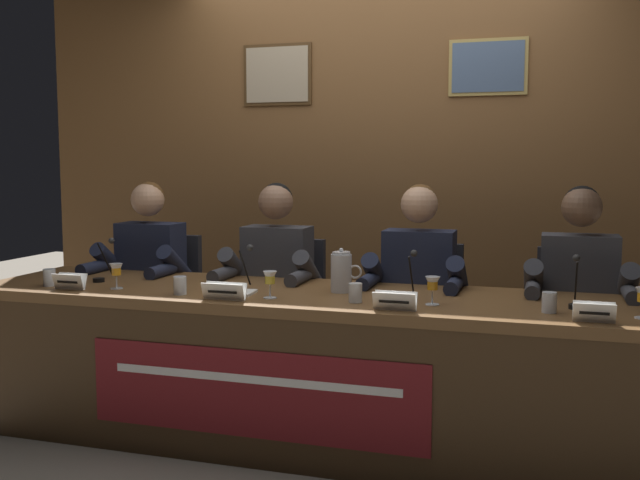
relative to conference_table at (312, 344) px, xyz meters
The scene contains 28 objects.
ground_plane 0.52m from the conference_table, 88.41° to the left, with size 12.00×12.00×0.00m, color gray.
wall_back_panelled 1.59m from the conference_table, 89.89° to the left, with size 4.62×0.14×2.60m.
conference_table is the anchor object (origin of this frame).
chair_far_left 1.36m from the conference_table, 149.18° to the left, with size 0.44×0.45×0.90m.
panelist_far_left 1.29m from the conference_table, 156.93° to the left, with size 0.51×0.48×1.23m.
nameplate_far_left 1.22m from the conference_table, behind, with size 0.16×0.06×0.08m.
juice_glass_far_left 1.02m from the conference_table, behind, with size 0.06×0.06×0.12m.
water_cup_far_left 1.37m from the conference_table, behind, with size 0.06×0.06×0.08m.
microphone_far_left 1.22m from the conference_table, behind, with size 0.06×0.17×0.22m.
chair_center_left 0.80m from the conference_table, 119.06° to the left, with size 0.44×0.45×0.90m.
panelist_center_left 0.66m from the conference_table, 127.90° to the left, with size 0.51×0.48×1.23m.
nameplate_center_left 0.48m from the conference_table, 150.40° to the right, with size 0.20×0.06×0.08m.
juice_glass_center_left 0.37m from the conference_table, 150.65° to the right, with size 0.06×0.06×0.12m.
water_cup_center_left 0.67m from the conference_table, 168.03° to the right, with size 0.06×0.06×0.08m.
microphone_center_left 0.47m from the conference_table, behind, with size 0.06×0.17×0.22m.
chair_center_right 0.80m from the conference_table, 60.56° to the left, with size 0.44×0.45×0.90m.
panelist_center_right 0.67m from the conference_table, 51.67° to the left, with size 0.51×0.48×1.23m.
nameplate_center_right 0.54m from the conference_table, 25.25° to the right, with size 0.18×0.06×0.08m.
juice_glass_center_right 0.64m from the conference_table, ahead, with size 0.06×0.06×0.12m.
water_cup_center_right 0.35m from the conference_table, 18.14° to the right, with size 0.06×0.06×0.08m.
microphone_center_right 0.54m from the conference_table, ahead, with size 0.06×0.17×0.22m.
chair_far_right 1.37m from the conference_table, 30.69° to the left, with size 0.44×0.45×0.90m.
panelist_far_right 1.29m from the conference_table, 22.97° to the left, with size 0.51×0.48×1.23m.
nameplate_far_right 1.25m from the conference_table, ahead, with size 0.16×0.06×0.08m.
water_cup_far_right 1.07m from the conference_table, ahead, with size 0.06×0.06×0.08m.
microphone_far_right 1.19m from the conference_table, ahead, with size 0.06×0.17×0.22m.
water_pitcher_central 0.37m from the conference_table, 59.04° to the left, with size 0.15×0.10×0.21m.
document_stack_center_left 0.45m from the conference_table, behind, with size 0.22×0.17×0.01m.
Camera 1 is at (1.02, -3.29, 1.35)m, focal length 41.49 mm.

